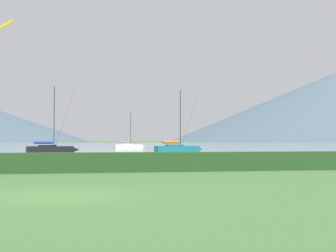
# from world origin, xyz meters

# --- Properties ---
(ground_plane) EXTENTS (1000.00, 1000.00, 0.00)m
(ground_plane) POSITION_xyz_m (0.00, 0.00, 0.00)
(ground_plane) COLOR #477038
(harbor_water) EXTENTS (320.00, 246.00, 0.00)m
(harbor_water) POSITION_xyz_m (0.00, 137.00, 0.00)
(harbor_water) COLOR #8C9EA3
(harbor_water) RESTS_ON ground_plane
(hedge_line) EXTENTS (80.00, 1.20, 1.15)m
(hedge_line) POSITION_xyz_m (0.00, 11.00, 0.57)
(hedge_line) COLOR #284C23
(hedge_line) RESTS_ON ground_plane
(sailboat_slip_0) EXTENTS (7.46, 3.08, 9.13)m
(sailboat_slip_0) POSITION_xyz_m (13.52, 49.27, 0.61)
(sailboat_slip_0) COLOR #19707A
(sailboat_slip_0) RESTS_ON harbor_water
(sailboat_slip_4) EXTENTS (7.37, 3.42, 9.37)m
(sailboat_slip_4) POSITION_xyz_m (-4.43, 48.93, 0.60)
(sailboat_slip_4) COLOR black
(sailboat_slip_4) RESTS_ON harbor_water
(sailboat_slip_5) EXTENTS (6.80, 2.74, 7.80)m
(sailboat_slip_5) POSITION_xyz_m (8.93, 79.20, 0.55)
(sailboat_slip_5) COLOR white
(sailboat_slip_5) RESTS_ON harbor_water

